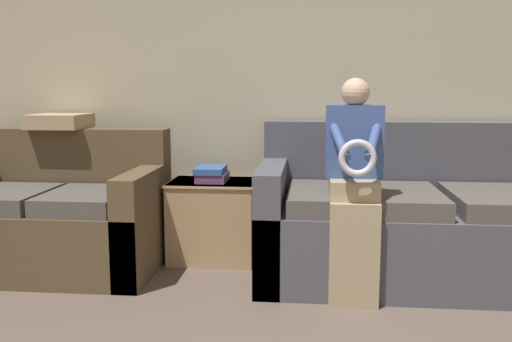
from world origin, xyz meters
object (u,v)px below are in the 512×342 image
object	(u,v)px
side_shelf	(213,219)
throw_pillow	(59,121)
child_left_seated	(354,181)
book_stack	(212,174)
couch_main	(439,224)
couch_side	(58,219)

from	to	relation	value
side_shelf	throw_pillow	xyz separation A→B (m)	(-1.10, 0.02, 0.68)
child_left_seated	book_stack	distance (m)	1.14
child_left_seated	book_stack	xyz separation A→B (m)	(-0.93, 0.65, -0.08)
side_shelf	book_stack	bearing A→B (deg)	-135.04
child_left_seated	throw_pillow	bearing A→B (deg)	161.65
child_left_seated	book_stack	world-z (taller)	child_left_seated
couch_main	child_left_seated	bearing A→B (deg)	-143.48
side_shelf	throw_pillow	bearing A→B (deg)	179.17
couch_main	throw_pillow	bearing A→B (deg)	174.49
couch_main	couch_side	xyz separation A→B (m)	(-2.51, -0.04, -0.02)
child_left_seated	couch_main	bearing A→B (deg)	36.52
couch_side	child_left_seated	distance (m)	2.01
couch_side	child_left_seated	world-z (taller)	child_left_seated
couch_main	side_shelf	world-z (taller)	couch_main
couch_main	book_stack	bearing A→B (deg)	171.35
side_shelf	book_stack	distance (m)	0.33
couch_side	book_stack	size ratio (longest dim) A/B	4.92
book_stack	throw_pillow	distance (m)	1.15
throw_pillow	side_shelf	bearing A→B (deg)	-0.83
side_shelf	child_left_seated	bearing A→B (deg)	-35.32
side_shelf	throw_pillow	size ratio (longest dim) A/B	1.61
couch_main	throw_pillow	size ratio (longest dim) A/B	6.04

